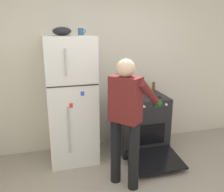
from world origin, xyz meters
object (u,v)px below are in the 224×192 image
Objects in this scene: person_cook at (127,112)px; coffee_mug at (81,32)px; red_pot at (133,93)px; pepper_mill at (154,87)px; refrigerator at (71,100)px; stove_range at (141,123)px; mixing_bowl at (62,31)px.

coffee_mug is at bearing 113.18° from person_cook.
red_pot is 0.52m from pepper_mill.
pepper_mill is at bearing 8.21° from refrigerator.
coffee_mug is at bearing 15.40° from refrigerator.
coffee_mug is at bearing 172.36° from red_pot.
person_cook reaches higher than stove_range.
stove_range is at bearing -0.92° from refrigerator.
person_cook is 6.34× the size of mixing_bowl.
red_pot is 2.89× the size of coffee_mug.
red_pot is at bearing -3.07° from refrigerator.
pepper_mill is at bearing 7.76° from mixing_bowl.
refrigerator reaches higher than pepper_mill.
pepper_mill is (0.46, 0.25, 0.01)m from red_pot.
coffee_mug reaches higher than stove_range.
mixing_bowl is (-0.26, -0.05, 0.01)m from coffee_mug.
mixing_bowl is at bearing 179.79° from refrigerator.
mixing_bowl is (-1.47, -0.20, 0.90)m from pepper_mill.
stove_range is 0.76× the size of person_cook.
person_cook reaches higher than red_pot.
refrigerator is 1.40m from pepper_mill.
stove_range is at bearing -0.87° from mixing_bowl.
person_cook is 0.87m from red_pot.
coffee_mug is 1.51m from pepper_mill.
pepper_mill is (0.82, 1.04, 0.01)m from person_cook.
mixing_bowl is (-0.64, 0.84, 0.92)m from person_cook.
refrigerator is 1.01m from person_cook.
person_cook is at bearing -122.46° from stove_range.
mixing_bowl reaches higher than stove_range.
red_pot is (0.93, -0.05, 0.05)m from refrigerator.
refrigerator is at bearing 179.08° from stove_range.
refrigerator is at bearing 123.86° from person_cook.
pepper_mill is at bearing 28.52° from red_pot.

